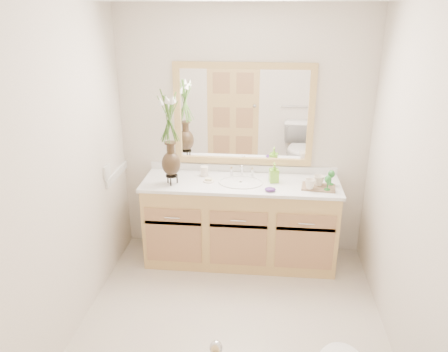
# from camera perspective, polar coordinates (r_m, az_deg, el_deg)

# --- Properties ---
(floor) EXTENTS (2.60, 2.60, 0.00)m
(floor) POSITION_cam_1_polar(r_m,az_deg,el_deg) (3.64, 0.96, -19.19)
(floor) COLOR beige
(floor) RESTS_ON ground
(wall_back) EXTENTS (2.40, 0.02, 2.40)m
(wall_back) POSITION_cam_1_polar(r_m,az_deg,el_deg) (4.22, 2.53, 5.34)
(wall_back) COLOR silver
(wall_back) RESTS_ON floor
(wall_front) EXTENTS (2.40, 0.02, 2.40)m
(wall_front) POSITION_cam_1_polar(r_m,az_deg,el_deg) (1.87, -2.26, -16.96)
(wall_front) COLOR silver
(wall_front) RESTS_ON floor
(wall_left) EXTENTS (0.02, 2.60, 2.40)m
(wall_left) POSITION_cam_1_polar(r_m,az_deg,el_deg) (3.31, -20.10, -0.59)
(wall_left) COLOR silver
(wall_left) RESTS_ON floor
(wall_right) EXTENTS (0.02, 2.60, 2.40)m
(wall_right) POSITION_cam_1_polar(r_m,az_deg,el_deg) (3.15, 23.44, -2.18)
(wall_right) COLOR silver
(wall_right) RESTS_ON floor
(vanity) EXTENTS (1.80, 0.55, 0.80)m
(vanity) POSITION_cam_1_polar(r_m,az_deg,el_deg) (4.26, 2.13, -6.14)
(vanity) COLOR #DCBA6B
(vanity) RESTS_ON floor
(counter) EXTENTS (1.84, 0.57, 0.03)m
(counter) POSITION_cam_1_polar(r_m,az_deg,el_deg) (4.08, 2.21, -0.96)
(counter) COLOR white
(counter) RESTS_ON vanity
(sink) EXTENTS (0.38, 0.34, 0.23)m
(sink) POSITION_cam_1_polar(r_m,az_deg,el_deg) (4.08, 2.19, -1.56)
(sink) COLOR white
(sink) RESTS_ON counter
(mirror) EXTENTS (1.32, 0.04, 0.97)m
(mirror) POSITION_cam_1_polar(r_m,az_deg,el_deg) (4.15, 2.55, 7.98)
(mirror) COLOR white
(mirror) RESTS_ON wall_back
(switch_plate) EXTENTS (0.02, 0.12, 0.12)m
(switch_plate) POSITION_cam_1_polar(r_m,az_deg,el_deg) (4.03, -15.05, 0.53)
(switch_plate) COLOR white
(switch_plate) RESTS_ON wall_left
(door) EXTENTS (0.80, 0.03, 2.00)m
(door) POSITION_cam_1_polar(r_m,az_deg,el_deg) (2.07, -10.92, -20.27)
(door) COLOR #DCBA6B
(door) RESTS_ON floor
(flower_vase) EXTENTS (0.20, 0.20, 0.83)m
(flower_vase) POSITION_cam_1_polar(r_m,az_deg,el_deg) (3.88, -7.16, 6.69)
(flower_vase) COLOR black
(flower_vase) RESTS_ON counter
(tumbler) EXTENTS (0.07, 0.07, 0.10)m
(tumbler) POSITION_cam_1_polar(r_m,az_deg,el_deg) (4.20, -2.58, 0.62)
(tumbler) COLOR silver
(tumbler) RESTS_ON counter
(soap_dish) EXTENTS (0.11, 0.11, 0.03)m
(soap_dish) POSITION_cam_1_polar(r_m,az_deg,el_deg) (4.08, -2.04, -0.59)
(soap_dish) COLOR silver
(soap_dish) RESTS_ON counter
(soap_bottle) EXTENTS (0.09, 0.09, 0.17)m
(soap_bottle) POSITION_cam_1_polar(r_m,az_deg,el_deg) (4.07, 6.55, 0.33)
(soap_bottle) COLOR #76C32D
(soap_bottle) RESTS_ON counter
(purple_dish) EXTENTS (0.11, 0.09, 0.03)m
(purple_dish) POSITION_cam_1_polar(r_m,az_deg,el_deg) (3.88, 6.05, -1.74)
(purple_dish) COLOR #4C2570
(purple_dish) RESTS_ON counter
(tray) EXTENTS (0.32, 0.23, 0.01)m
(tray) POSITION_cam_1_polar(r_m,az_deg,el_deg) (4.03, 12.23, -1.44)
(tray) COLOR brown
(tray) RESTS_ON counter
(mug_left) EXTENTS (0.09, 0.09, 0.09)m
(mug_left) POSITION_cam_1_polar(r_m,az_deg,el_deg) (3.94, 11.17, -0.98)
(mug_left) COLOR silver
(mug_left) RESTS_ON tray
(mug_right) EXTENTS (0.12, 0.11, 0.10)m
(mug_right) POSITION_cam_1_polar(r_m,az_deg,el_deg) (4.03, 12.28, -0.53)
(mug_right) COLOR silver
(mug_right) RESTS_ON tray
(goblet_front) EXTENTS (0.06, 0.06, 0.13)m
(goblet_front) POSITION_cam_1_polar(r_m,az_deg,el_deg) (3.94, 13.42, -0.54)
(goblet_front) COLOR #27762B
(goblet_front) RESTS_ON tray
(goblet_back) EXTENTS (0.06, 0.06, 0.14)m
(goblet_back) POSITION_cam_1_polar(r_m,az_deg,el_deg) (4.06, 13.84, 0.15)
(goblet_back) COLOR #27762B
(goblet_back) RESTS_ON tray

